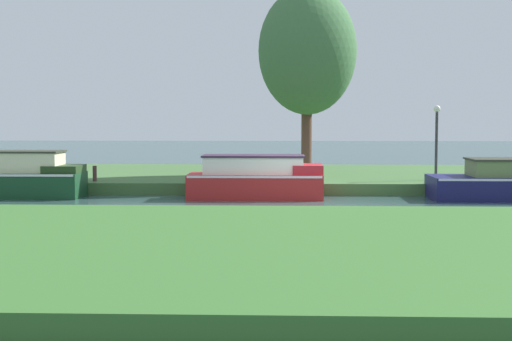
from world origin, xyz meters
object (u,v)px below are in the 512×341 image
willow_tree_left (307,51)px  forest_cruiser (16,176)px  red_narrowboat (257,179)px  navy_barge (506,182)px  mooring_post_far (493,175)px  mooring_post_near (95,174)px  lamp_post (437,132)px

willow_tree_left → forest_cruiser: bearing=-154.9°
red_narrowboat → forest_cruiser: 7.88m
red_narrowboat → willow_tree_left: size_ratio=0.60×
navy_barge → mooring_post_far: (0.06, 1.51, 0.12)m
forest_cruiser → willow_tree_left: size_ratio=0.60×
red_narrowboat → navy_barge: bearing=0.0°
mooring_post_near → mooring_post_far: (13.66, 0.00, 0.00)m
red_narrowboat → mooring_post_far: 8.12m
forest_cruiser → navy_barge: bearing=0.0°
navy_barge → forest_cruiser: (-15.80, 0.00, 0.13)m
willow_tree_left → mooring_post_near: 9.17m
mooring_post_near → navy_barge: bearing=-6.3°
forest_cruiser → lamp_post: bearing=10.3°
red_narrowboat → forest_cruiser: size_ratio=1.00×
red_narrowboat → mooring_post_near: size_ratio=8.00×
navy_barge → mooring_post_far: bearing=87.8°
forest_cruiser → willow_tree_left: willow_tree_left is taller
lamp_post → mooring_post_near: lamp_post is taller
willow_tree_left → navy_barge: bearing=-36.3°
willow_tree_left → mooring_post_far: bearing=-25.8°
red_narrowboat → mooring_post_near: red_narrowboat is taller
lamp_post → mooring_post_far: size_ratio=4.82×
forest_cruiser → mooring_post_far: 15.93m
forest_cruiser → lamp_post: lamp_post is taller
willow_tree_left → mooring_post_near: bearing=-158.0°
red_narrowboat → mooring_post_far: bearing=10.7°
red_narrowboat → mooring_post_near: 5.88m
navy_barge → mooring_post_far: size_ratio=8.34×
navy_barge → lamp_post: size_ratio=1.73×
navy_barge → lamp_post: lamp_post is taller
mooring_post_far → navy_barge: bearing=-92.2°
red_narrowboat → willow_tree_left: bearing=68.7°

